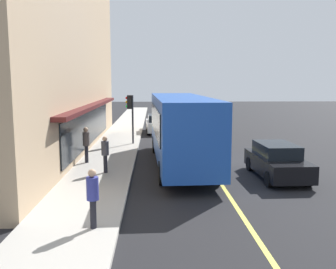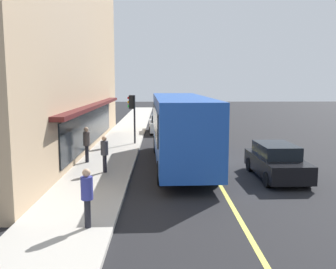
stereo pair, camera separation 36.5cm
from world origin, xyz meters
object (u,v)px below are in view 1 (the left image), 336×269
(traffic_light, at_px, (130,108))
(car_black, at_px, (277,161))
(car_white, at_px, (158,124))
(pedestrian_waiting, at_px, (105,151))
(bus, at_px, (180,127))
(pedestrian_at_corner, at_px, (93,193))
(pedestrian_near_storefront, at_px, (86,141))

(traffic_light, relative_size, car_black, 0.74)
(car_white, xyz_separation_m, pedestrian_waiting, (-14.43, 2.50, 0.40))
(bus, bearing_deg, pedestrian_at_corner, 160.40)
(traffic_light, distance_m, pedestrian_at_corner, 14.70)
(bus, distance_m, car_white, 12.54)
(pedestrian_near_storefront, xyz_separation_m, pedestrian_waiting, (-2.17, -1.23, -0.10))
(bus, relative_size, pedestrian_waiting, 6.76)
(car_black, relative_size, pedestrian_waiting, 2.62)
(bus, distance_m, traffic_light, 6.76)
(car_black, relative_size, pedestrian_at_corner, 2.56)
(pedestrian_near_storefront, relative_size, pedestrian_at_corner, 1.07)
(pedestrian_waiting, bearing_deg, pedestrian_at_corner, -175.78)
(traffic_light, height_order, pedestrian_at_corner, traffic_light)
(traffic_light, height_order, car_black, traffic_light)
(car_black, xyz_separation_m, pedestrian_near_storefront, (2.77, 8.87, 0.50))
(pedestrian_at_corner, bearing_deg, pedestrian_near_storefront, 11.11)
(car_black, bearing_deg, pedestrian_waiting, 85.51)
(car_white, height_order, pedestrian_waiting, pedestrian_waiting)
(traffic_light, relative_size, pedestrian_waiting, 1.93)
(car_white, height_order, pedestrian_near_storefront, pedestrian_near_storefront)
(pedestrian_at_corner, height_order, pedestrian_waiting, pedestrian_at_corner)
(car_black, height_order, pedestrian_near_storefront, pedestrian_near_storefront)
(bus, bearing_deg, traffic_light, 25.37)
(traffic_light, xyz_separation_m, pedestrian_waiting, (-8.08, 0.65, -1.39))
(bus, bearing_deg, car_white, 4.73)
(car_black, relative_size, car_white, 0.99)
(car_white, bearing_deg, bus, -175.27)
(car_white, height_order, pedestrian_at_corner, pedestrian_at_corner)
(car_white, relative_size, pedestrian_waiting, 2.64)
(car_white, bearing_deg, pedestrian_waiting, 170.16)
(car_white, xyz_separation_m, pedestrian_near_storefront, (-12.26, 3.73, 0.50))
(car_black, xyz_separation_m, pedestrian_at_corner, (-5.96, 7.16, 0.43))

